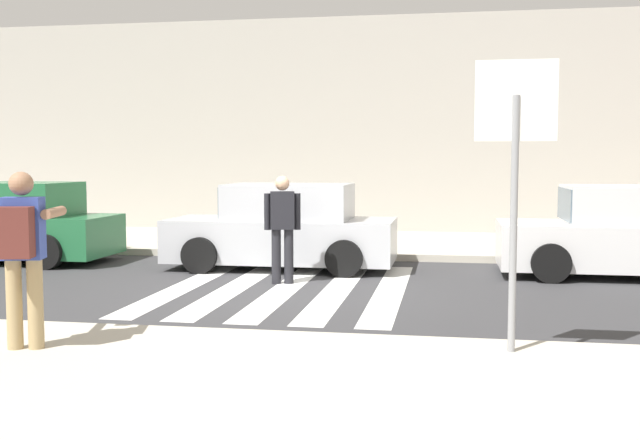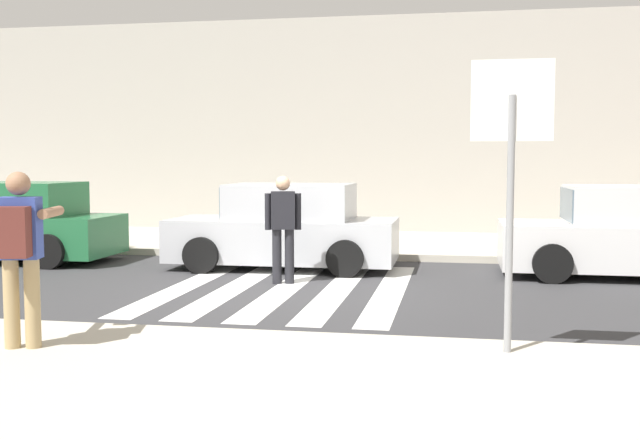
{
  "view_description": "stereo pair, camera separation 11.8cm",
  "coord_description": "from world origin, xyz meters",
  "px_view_note": "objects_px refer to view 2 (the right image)",
  "views": [
    {
      "loc": [
        2.46,
        -10.96,
        1.97
      ],
      "look_at": [
        0.6,
        -0.2,
        1.1
      ],
      "focal_mm": 42.0,
      "sensor_mm": 36.0,
      "label": 1
    },
    {
      "loc": [
        2.57,
        -10.94,
        1.97
      ],
      "look_at": [
        0.6,
        -0.2,
        1.1
      ],
      "focal_mm": 42.0,
      "sensor_mm": 36.0,
      "label": 2
    }
  ],
  "objects_px": {
    "pedestrian_crossing": "(283,223)",
    "parked_car_white": "(628,235)",
    "parked_car_green": "(14,224)",
    "stop_sign": "(511,140)",
    "parked_car_silver": "(285,229)",
    "photographer_with_backpack": "(19,244)"
  },
  "relations": [
    {
      "from": "pedestrian_crossing",
      "to": "parked_car_white",
      "type": "relative_size",
      "value": 0.42
    },
    {
      "from": "parked_car_silver",
      "to": "parked_car_white",
      "type": "height_order",
      "value": "same"
    },
    {
      "from": "parked_car_green",
      "to": "parked_car_white",
      "type": "distance_m",
      "value": 11.36
    },
    {
      "from": "pedestrian_crossing",
      "to": "parked_car_green",
      "type": "distance_m",
      "value": 6.05
    },
    {
      "from": "stop_sign",
      "to": "parked_car_white",
      "type": "height_order",
      "value": "stop_sign"
    },
    {
      "from": "parked_car_silver",
      "to": "parked_car_green",
      "type": "bearing_deg",
      "value": -180.0
    },
    {
      "from": "photographer_with_backpack",
      "to": "parked_car_silver",
      "type": "bearing_deg",
      "value": 80.8
    },
    {
      "from": "parked_car_green",
      "to": "parked_car_white",
      "type": "relative_size",
      "value": 1.0
    },
    {
      "from": "photographer_with_backpack",
      "to": "parked_car_white",
      "type": "distance_m",
      "value": 9.7
    },
    {
      "from": "pedestrian_crossing",
      "to": "parked_car_white",
      "type": "distance_m",
      "value": 5.81
    },
    {
      "from": "parked_car_white",
      "to": "parked_car_green",
      "type": "bearing_deg",
      "value": 180.0
    },
    {
      "from": "photographer_with_backpack",
      "to": "parked_car_white",
      "type": "bearing_deg",
      "value": 43.79
    },
    {
      "from": "photographer_with_backpack",
      "to": "parked_car_green",
      "type": "relative_size",
      "value": 0.42
    },
    {
      "from": "stop_sign",
      "to": "photographer_with_backpack",
      "type": "height_order",
      "value": "stop_sign"
    },
    {
      "from": "parked_car_green",
      "to": "parked_car_white",
      "type": "height_order",
      "value": "same"
    },
    {
      "from": "photographer_with_backpack",
      "to": "pedestrian_crossing",
      "type": "relative_size",
      "value": 1.0
    },
    {
      "from": "stop_sign",
      "to": "photographer_with_backpack",
      "type": "relative_size",
      "value": 1.61
    },
    {
      "from": "stop_sign",
      "to": "parked_car_silver",
      "type": "bearing_deg",
      "value": 120.82
    },
    {
      "from": "parked_car_white",
      "to": "pedestrian_crossing",
      "type": "bearing_deg",
      "value": -163.23
    },
    {
      "from": "stop_sign",
      "to": "parked_car_green",
      "type": "height_order",
      "value": "stop_sign"
    },
    {
      "from": "parked_car_silver",
      "to": "parked_car_white",
      "type": "distance_m",
      "value": 5.91
    },
    {
      "from": "photographer_with_backpack",
      "to": "parked_car_green",
      "type": "distance_m",
      "value": 8.01
    }
  ]
}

